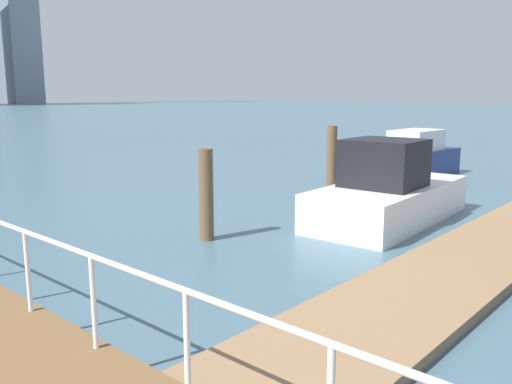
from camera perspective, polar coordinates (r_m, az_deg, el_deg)
name	(u,v)px	position (r m, az deg, el deg)	size (l,w,h in m)	color
ground_plane	(32,219)	(14.62, -22.86, -2.72)	(300.00, 300.00, 0.00)	#476675
floating_dock	(456,270)	(10.08, 20.68, -7.82)	(12.97, 2.00, 0.18)	#93704C
boardwalk_railing	(186,315)	(4.84, -7.49, -12.91)	(0.06, 27.45, 1.08)	white
dock_piling_2	(331,167)	(14.92, 8.10, 2.70)	(0.27, 0.27, 2.27)	brown
dock_piling_5	(206,195)	(11.46, -5.37, -0.31)	(0.31, 0.31, 1.99)	brown
moored_boat_0	(388,193)	(13.53, 13.97, -0.15)	(5.29, 2.41, 2.07)	white
moored_boat_3	(411,160)	(20.73, 16.25, 3.31)	(5.54, 1.73, 1.79)	navy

